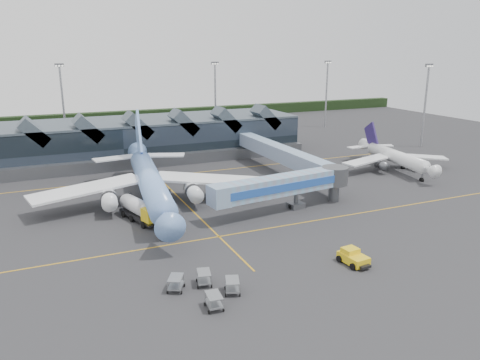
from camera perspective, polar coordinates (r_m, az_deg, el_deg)
name	(u,v)px	position (r m, az deg, el deg)	size (l,w,h in m)	color
ground	(201,219)	(75.08, -4.80, -4.75)	(260.00, 260.00, 0.00)	#242427
taxi_stripes	(182,201)	(84.09, -7.03, -2.55)	(120.00, 60.00, 0.01)	gold
tree_line_far	(102,118)	(179.77, -16.45, 7.30)	(260.00, 4.00, 4.00)	black
terminal	(116,140)	(117.33, -14.84, 4.70)	(90.00, 22.25, 12.52)	black
light_masts	(197,98)	(137.30, -5.22, 9.89)	(132.40, 42.56, 22.45)	gray
main_airliner	(149,180)	(82.29, -11.01, 0.04)	(39.99, 46.29, 14.87)	#6E9BDF
regional_jet	(394,156)	(110.15, 18.26, 2.77)	(25.44, 28.00, 9.61)	white
jet_bridge	(291,184)	(78.42, 6.25, -0.54)	(27.00, 7.05, 6.25)	#7CABD0
fuel_truck	(139,209)	(75.30, -12.20, -3.44)	(5.19, 10.20, 3.43)	black
pushback_tug	(353,257)	(61.28, 13.63, -9.15)	(3.04, 4.46, 1.89)	yellow
baggage_carts	(206,286)	(52.96, -4.11, -12.79)	(7.90, 7.92, 1.61)	gray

